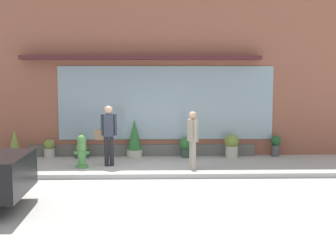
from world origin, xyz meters
TOP-DOWN VIEW (x-y plane):
  - ground_plane at (0.00, 0.00)m, footprint 60.00×60.00m
  - curb_strip at (0.00, -0.20)m, footprint 14.00×0.24m
  - storefront at (0.01, 3.19)m, footprint 14.00×0.81m
  - fire_hydrant at (-1.59, 1.12)m, footprint 0.41×0.38m
  - pedestrian_with_handbag at (-0.89, 1.33)m, footprint 0.62×0.23m
  - pedestrian_passerby at (1.42, 0.71)m, footprint 0.28×0.50m
  - potted_plant_window_center at (4.21, 2.75)m, footprint 0.32×0.32m
  - potted_plant_doorstep at (-2.86, 2.74)m, footprint 0.33×0.33m
  - potted_plant_window_left at (-0.23, 2.71)m, footprint 0.49×0.49m
  - potted_plant_corner_tall at (-1.85, 2.63)m, footprint 0.42×0.42m
  - potted_plant_trailing_edge at (-3.86, 2.55)m, footprint 0.32×0.32m
  - potted_plant_window_right at (1.36, 2.62)m, footprint 0.40×0.40m
  - potted_plant_by_entrance at (2.78, 2.52)m, footprint 0.44×0.44m

SIDE VIEW (x-z plane):
  - ground_plane at x=0.00m, z-range 0.00..0.00m
  - curb_strip at x=0.00m, z-range 0.00..0.12m
  - potted_plant_doorstep at x=-2.86m, z-range 0.01..0.57m
  - potted_plant_window_right at x=1.36m, z-range 0.05..0.69m
  - potted_plant_window_center at x=4.21m, z-range 0.04..0.70m
  - potted_plant_corner_tall at x=-1.85m, z-range -0.02..0.79m
  - potted_plant_by_entrance at x=2.78m, z-range 0.02..0.76m
  - potted_plant_trailing_edge at x=-3.86m, z-range -0.02..0.89m
  - fire_hydrant at x=-1.59m, z-range 0.00..0.91m
  - potted_plant_window_left at x=-0.23m, z-range -0.02..1.16m
  - pedestrian_passerby at x=1.42m, z-range 0.13..1.71m
  - pedestrian_with_handbag at x=-0.89m, z-range 0.13..1.82m
  - storefront at x=0.01m, z-range -0.05..5.08m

